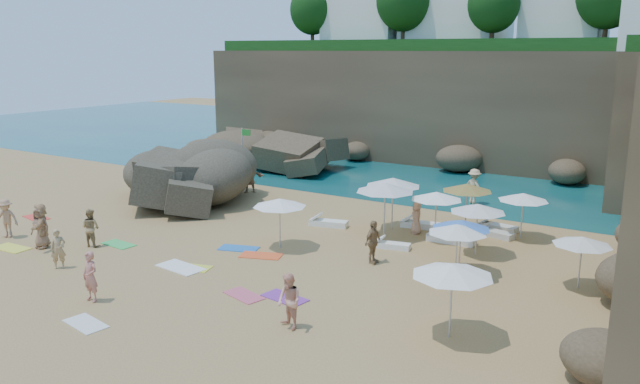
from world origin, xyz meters
The scene contains 47 objects.
ground centered at (0.00, 0.00, 0.00)m, with size 120.00×120.00×0.00m, color tan.
seawater centered at (0.00, 30.00, 0.00)m, with size 120.00×120.00×0.00m, color #0C4751.
cliff_back centered at (2.00, 25.00, 4.00)m, with size 44.00×8.00×8.00m, color brown.
rock_promontory centered at (-11.00, 16.00, 0.00)m, with size 12.00×7.00×2.00m, color brown, non-canonical shape.
clifftop_buildings centered at (2.96, 25.79, 11.24)m, with size 28.48×9.48×7.00m.
marina_masts centered at (-16.50, 30.00, 3.00)m, with size 3.10×0.10×6.00m.
rock_outcrop centered at (-6.56, 4.05, 0.00)m, with size 7.76×5.82×3.11m, color brown, non-canonical shape.
flag_pole centered at (-8.15, 10.21, 2.17)m, with size 0.66×0.10×3.40m.
parasol_0 centered at (4.24, 5.69, 2.22)m, with size 2.55×2.55×2.42m.
parasol_1 centered at (4.48, 4.39, 2.25)m, with size 2.59×2.59×2.45m.
parasol_2 centered at (9.68, 7.36, 1.87)m, with size 2.16×2.16×2.04m.
parasol_3 centered at (6.53, 5.26, 1.95)m, with size 2.25×2.25×2.12m.
parasol_4 centered at (12.95, 2.48, 1.73)m, with size 1.99×1.99×1.88m.
parasol_5 centered at (8.97, 1.19, 1.86)m, with size 2.14×2.14×2.02m.
parasol_6 centered at (7.15, 7.40, 1.99)m, with size 2.29×2.29×2.17m.
parasol_7 centered at (8.72, 4.17, 1.94)m, with size 2.23×2.23×2.11m.
parasol_9 centered at (1.51, 0.66, 1.95)m, with size 2.24×2.24×2.12m.
parasol_10 centered at (8.91, 1.72, 1.88)m, with size 2.17×2.17×2.05m.
parasol_11 centered at (10.53, -3.48, 2.05)m, with size 2.36×2.36×2.23m.
lounger_0 centered at (1.53, 4.51, 0.14)m, with size 1.80×0.60×0.28m, color white.
lounger_1 centered at (7.32, 5.17, 0.16)m, with size 2.06×0.69×0.32m, color white.
lounger_2 centered at (8.48, 8.11, 0.14)m, with size 1.74×0.58×0.27m, color silver.
lounger_3 centered at (5.33, 6.55, 0.14)m, with size 1.86×0.62×0.29m, color white.
lounger_4 centered at (8.66, 7.06, 0.13)m, with size 1.70×0.57×0.26m, color silver.
lounger_5 centered at (5.50, 3.07, 0.12)m, with size 1.54×0.51×0.24m, color white.
towel_3 centered at (-4.56, -2.69, 0.01)m, with size 1.53×0.76×0.03m, color green.
towel_4 centered at (-7.94, -5.45, 0.01)m, with size 1.63×0.82×0.03m, color yellow.
towel_5 centered at (-0.25, -3.39, 0.02)m, with size 1.92×0.96×0.03m, color white.
towel_6 centered at (4.83, -3.69, 0.01)m, with size 1.58×0.79×0.03m, color purple.
towel_7 centered at (-11.46, -1.94, 0.01)m, with size 1.54×0.77×0.03m, color #F2362A.
towel_8 centered at (0.13, -0.40, 0.01)m, with size 1.63×0.82×0.03m, color blue.
towel_9 centered at (3.54, -4.25, 0.01)m, with size 1.48×0.74×0.03m, color #D35267.
towel_10 centered at (1.48, -0.63, 0.01)m, with size 1.66×0.83×0.03m, color #FC5827.
towel_11 centered at (-10.04, 3.94, 0.01)m, with size 1.54×0.77×0.03m, color #31AC70.
towel_12 centered at (0.08, -3.19, 0.01)m, with size 1.55×0.78×0.03m, color yellow.
towel_13 centered at (0.90, -8.56, 0.01)m, with size 1.52×0.76×0.03m, color silver.
person_stand_0 centered at (-4.10, -5.87, 0.77)m, with size 0.56×0.37×1.53m, color tan.
person_stand_1 centered at (-5.33, -3.44, 0.81)m, with size 0.79×0.61×1.62m, color #A48352.
person_stand_2 centered at (5.84, 12.37, 0.95)m, with size 1.23×0.51×1.91m, color #DFB37E.
person_stand_3 centered at (5.67, 1.02, 0.85)m, with size 1.00×0.42×1.70m, color #96734B.
person_stand_4 centered at (5.49, 5.60, 0.73)m, with size 0.72×0.39×1.47m, color tan.
person_stand_5 centered at (-6.09, 8.18, 0.92)m, with size 1.71×0.49×1.84m, color tan.
person_lie_0 centered at (-9.52, -4.61, 0.23)m, with size 1.10×1.70×0.45m, color tan.
person_lie_2 centered at (-6.90, -4.70, 0.23)m, with size 0.83×1.70×0.45m, color #896144.
person_lie_3 centered at (-6.92, -4.65, 0.25)m, with size 1.72×1.86×0.50m, color tan.
person_lie_4 centered at (-0.39, -7.30, 0.20)m, with size 0.61×1.67×0.40m, color tan.
person_lie_5 centered at (6.30, -5.51, 0.32)m, with size 0.81×1.67×0.63m, color #F2A989.
Camera 1 is at (16.25, -19.55, 8.13)m, focal length 35.00 mm.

